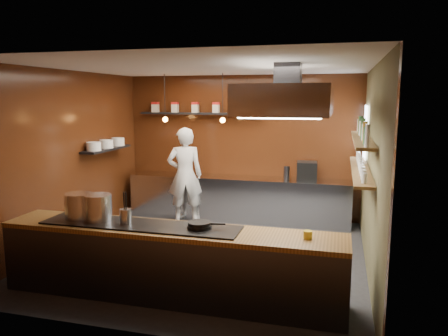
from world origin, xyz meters
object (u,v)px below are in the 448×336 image
(stockpot_small, at_px, (79,206))
(extractor_hood, at_px, (288,100))
(chef, at_px, (185,175))
(stockpot_large, at_px, (98,207))
(espresso_machine, at_px, (307,171))

(stockpot_small, bearing_deg, extractor_hood, 24.22)
(stockpot_small, bearing_deg, chef, 85.00)
(stockpot_large, height_order, chef, chef)
(stockpot_small, relative_size, espresso_machine, 0.94)
(stockpot_large, relative_size, stockpot_small, 0.97)
(espresso_machine, distance_m, chef, 2.45)
(espresso_machine, height_order, chef, chef)
(extractor_hood, height_order, stockpot_large, extractor_hood)
(stockpot_large, distance_m, chef, 3.31)
(stockpot_small, xyz_separation_m, chef, (0.29, 3.30, -0.14))
(stockpot_large, xyz_separation_m, chef, (-0.01, 3.31, -0.14))
(stockpot_large, height_order, espresso_machine, espresso_machine)
(extractor_hood, distance_m, stockpot_small, 3.17)
(stockpot_small, bearing_deg, espresso_machine, 53.62)
(extractor_hood, relative_size, espresso_machine, 5.18)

